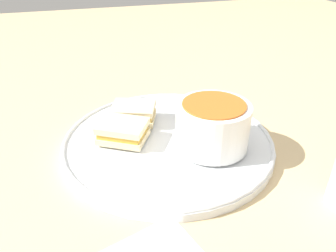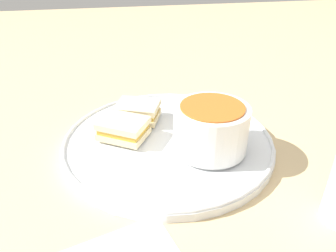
{
  "view_description": "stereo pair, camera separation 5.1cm",
  "coord_description": "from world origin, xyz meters",
  "px_view_note": "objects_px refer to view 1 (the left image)",
  "views": [
    {
      "loc": [
        -0.42,
        0.13,
        0.29
      ],
      "look_at": [
        0.0,
        0.0,
        0.04
      ],
      "focal_mm": 35.0,
      "sensor_mm": 36.0,
      "label": 1
    },
    {
      "loc": [
        -0.43,
        0.08,
        0.29
      ],
      "look_at": [
        0.0,
        0.0,
        0.04
      ],
      "focal_mm": 35.0,
      "sensor_mm": 36.0,
      "label": 2
    }
  ],
  "objects_px": {
    "spoon": "(191,109)",
    "sandwich_half_near": "(133,113)",
    "sandwich_half_far": "(123,131)",
    "soup_bowl": "(212,125)"
  },
  "relations": [
    {
      "from": "sandwich_half_near",
      "to": "spoon",
      "type": "bearing_deg",
      "value": -87.47
    },
    {
      "from": "soup_bowl",
      "to": "sandwich_half_near",
      "type": "height_order",
      "value": "soup_bowl"
    },
    {
      "from": "spoon",
      "to": "sandwich_half_far",
      "type": "relative_size",
      "value": 1.01
    },
    {
      "from": "soup_bowl",
      "to": "sandwich_half_near",
      "type": "bearing_deg",
      "value": 40.7
    },
    {
      "from": "soup_bowl",
      "to": "sandwich_half_far",
      "type": "distance_m",
      "value": 0.14
    },
    {
      "from": "spoon",
      "to": "sandwich_half_near",
      "type": "height_order",
      "value": "sandwich_half_near"
    },
    {
      "from": "spoon",
      "to": "sandwich_half_far",
      "type": "height_order",
      "value": "sandwich_half_far"
    },
    {
      "from": "sandwich_half_near",
      "to": "sandwich_half_far",
      "type": "distance_m",
      "value": 0.06
    },
    {
      "from": "sandwich_half_far",
      "to": "spoon",
      "type": "bearing_deg",
      "value": -66.4
    },
    {
      "from": "sandwich_half_near",
      "to": "sandwich_half_far",
      "type": "relative_size",
      "value": 0.96
    }
  ]
}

